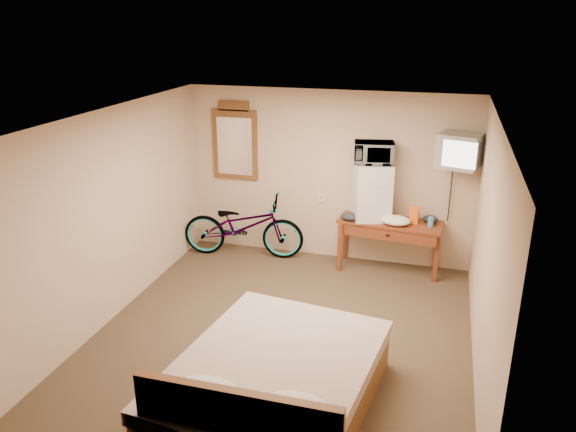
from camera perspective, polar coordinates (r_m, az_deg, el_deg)
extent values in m
plane|color=#443622|center=(6.67, -0.40, -11.71)|extent=(4.60, 4.60, 0.00)
plane|color=silver|center=(5.76, -0.46, 9.96)|extent=(4.60, 4.60, 0.00)
cube|color=#D1B194|center=(8.22, 4.04, 4.05)|extent=(4.20, 0.04, 2.50)
cube|color=#D1B194|center=(4.18, -9.46, -12.94)|extent=(4.20, 0.04, 2.50)
cube|color=#D1B194|center=(6.95, -17.30, 0.14)|extent=(0.04, 4.60, 2.50)
cube|color=#D1B194|center=(5.92, 19.55, -3.62)|extent=(0.04, 4.60, 2.50)
cube|color=silver|center=(8.32, 3.43, 1.88)|extent=(0.08, 0.01, 0.13)
cube|color=brown|center=(8.01, 10.34, -0.60)|extent=(1.48, 0.69, 0.04)
cube|color=brown|center=(8.02, 5.28, -3.21)|extent=(0.06, 0.06, 0.71)
cube|color=brown|center=(7.91, 14.80, -4.15)|extent=(0.06, 0.06, 0.71)
cube|color=brown|center=(8.43, 5.85, -2.04)|extent=(0.06, 0.06, 0.71)
cube|color=brown|center=(8.33, 14.90, -2.92)|extent=(0.06, 0.06, 0.71)
cube|color=brown|center=(7.81, 10.11, -1.90)|extent=(1.31, 0.17, 0.16)
cube|color=black|center=(7.80, 10.10, -1.95)|extent=(0.05, 0.02, 0.03)
cube|color=silver|center=(7.92, 8.51, 2.51)|extent=(0.62, 0.61, 0.80)
cube|color=#A0A09B|center=(7.65, 8.33, 3.15)|extent=(0.49, 0.01, 0.00)
cylinder|color=#A0A09B|center=(7.73, 6.96, 1.77)|extent=(0.02, 0.02, 0.29)
imported|color=silver|center=(7.78, 8.72, 6.38)|extent=(0.59, 0.45, 0.29)
cube|color=orange|center=(7.92, 12.68, 0.09)|extent=(0.13, 0.08, 0.24)
cylinder|color=#3FA6D7|center=(7.88, 14.30, -0.58)|extent=(0.08, 0.08, 0.13)
ellipsoid|color=white|center=(7.84, 10.92, -0.44)|extent=(0.40, 0.31, 0.12)
ellipsoid|color=black|center=(7.92, 6.36, -0.06)|extent=(0.27, 0.20, 0.10)
ellipsoid|color=black|center=(8.04, 14.27, -0.31)|extent=(0.21, 0.17, 0.10)
cube|color=black|center=(7.94, 16.91, 6.04)|extent=(0.14, 0.02, 0.14)
cylinder|color=black|center=(7.90, 16.91, 5.97)|extent=(0.05, 0.30, 0.05)
cube|color=#A0A09B|center=(7.66, 17.00, 6.37)|extent=(0.62, 0.56, 0.45)
cube|color=white|center=(7.44, 17.01, 5.99)|extent=(0.42, 0.13, 0.34)
cube|color=black|center=(7.87, 16.99, 6.73)|extent=(0.31, 0.10, 0.28)
cube|color=brown|center=(8.49, -5.40, 7.22)|extent=(0.69, 0.04, 1.05)
cube|color=brown|center=(8.38, -5.53, 11.08)|extent=(0.46, 0.04, 0.15)
cube|color=white|center=(8.48, -5.45, 7.05)|extent=(0.55, 0.01, 0.86)
imported|color=black|center=(8.46, -4.55, -1.00)|extent=(1.89, 0.88, 0.96)
cube|color=brown|center=(5.46, -1.40, -17.26)|extent=(1.90, 2.37, 0.40)
cube|color=beige|center=(5.31, -1.42, -15.11)|extent=(1.95, 2.42, 0.14)
cube|color=brown|center=(4.54, -5.25, -20.75)|extent=(1.64, 0.08, 0.70)
ellipsoid|color=silver|center=(4.86, -8.32, -17.26)|extent=(0.57, 0.35, 0.20)
ellipsoid|color=silver|center=(4.65, 0.83, -18.98)|extent=(0.57, 0.35, 0.20)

